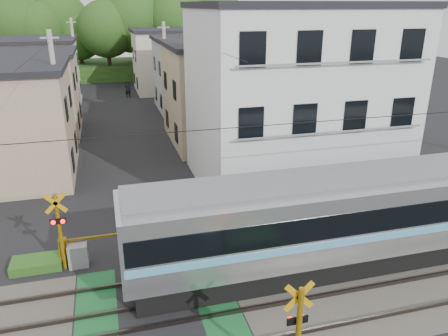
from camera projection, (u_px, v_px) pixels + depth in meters
name	position (u px, v px, depth m)	size (l,w,h in m)	color
ground	(159.00, 316.00, 13.68)	(120.00, 120.00, 0.00)	black
track_bed	(159.00, 315.00, 13.67)	(120.00, 120.00, 0.14)	#47423A
crossing_signal_far	(75.00, 249.00, 16.09)	(4.74, 0.65, 3.09)	#E3A10B
apartment_block	(294.00, 97.00, 22.72)	(10.20, 8.36, 9.30)	white
houses_row	(119.00, 81.00, 35.99)	(22.07, 31.35, 6.80)	tan
tree_hill	(113.00, 33.00, 55.62)	(40.00, 13.03, 11.15)	#2B4F1A
catenary	(341.00, 188.00, 13.90)	(60.00, 5.04, 7.00)	#2D2D33
utility_poles	(102.00, 77.00, 32.74)	(7.90, 42.00, 8.00)	#A5A5A0
pedestrian	(128.00, 89.00, 45.54)	(0.64, 0.42, 1.75)	black
weed_patches	(214.00, 304.00, 13.97)	(10.25, 8.80, 0.40)	#2D5E1E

